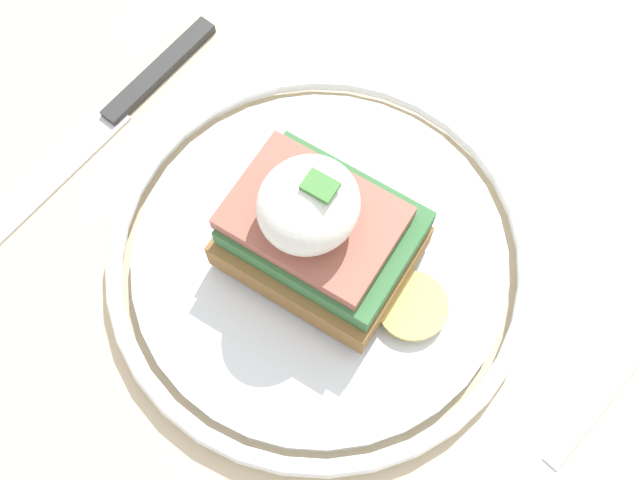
# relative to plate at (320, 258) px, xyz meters

# --- Properties ---
(ground_plane) EXTENTS (6.00, 6.00, 0.00)m
(ground_plane) POSITION_rel_plate_xyz_m (-0.04, -0.05, -0.76)
(ground_plane) COLOR gray
(dining_table) EXTENTS (1.07, 0.85, 0.75)m
(dining_table) POSITION_rel_plate_xyz_m (-0.04, -0.05, -0.12)
(dining_table) COLOR #C6B28E
(dining_table) RESTS_ON ground_plane
(plate) EXTENTS (0.24, 0.24, 0.02)m
(plate) POSITION_rel_plate_xyz_m (0.00, 0.00, 0.00)
(plate) COLOR silver
(plate) RESTS_ON dining_table
(sandwich) EXTENTS (0.13, 0.08, 0.09)m
(sandwich) POSITION_rel_plate_xyz_m (0.00, -0.00, 0.04)
(sandwich) COLOR olive
(sandwich) RESTS_ON plate
(fork) EXTENTS (0.04, 0.14, 0.00)m
(fork) POSITION_rel_plate_xyz_m (-0.17, 0.01, -0.01)
(fork) COLOR silver
(fork) RESTS_ON dining_table
(knife) EXTENTS (0.04, 0.21, 0.01)m
(knife) POSITION_rel_plate_xyz_m (0.16, -0.02, -0.01)
(knife) COLOR #2D2D2D
(knife) RESTS_ON dining_table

